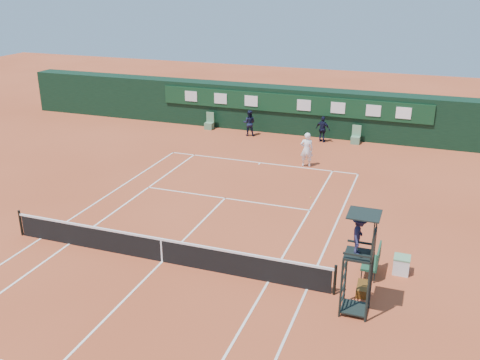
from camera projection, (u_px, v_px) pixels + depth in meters
name	position (u px, v px, depth m)	size (l,w,h in m)	color
ground	(162.00, 262.00, 19.82)	(90.00, 90.00, 0.00)	#B94E2B
court_lines	(162.00, 261.00, 19.82)	(11.05, 23.85, 0.01)	silver
tennis_net	(162.00, 249.00, 19.64)	(12.90, 0.10, 1.10)	black
back_wall	(292.00, 110.00, 35.73)	(40.00, 1.65, 3.00)	black
linesman_chair_left	(209.00, 124.00, 36.80)	(0.55, 0.50, 1.15)	#55825D
linesman_chair_right	(356.00, 139.00, 33.63)	(0.55, 0.50, 1.15)	#558261
umpire_chair	(360.00, 243.00, 15.99)	(0.96, 0.95, 3.42)	black
player_bench	(374.00, 260.00, 18.76)	(0.56, 1.20, 1.10)	#1A422B
tennis_bag	(362.00, 289.00, 17.83)	(0.36, 0.81, 0.30)	black
cooler	(401.00, 265.00, 18.96)	(0.57, 0.57, 0.65)	white
tennis_ball	(311.00, 197.00, 25.46)	(0.06, 0.06, 0.06)	#C6D832
player	(307.00, 150.00, 29.38)	(0.71, 0.46, 1.93)	white
ball_kid_left	(249.00, 123.00, 35.12)	(0.83, 0.65, 1.70)	black
ball_kid_right	(323.00, 129.00, 33.77)	(0.97, 0.41, 1.66)	black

